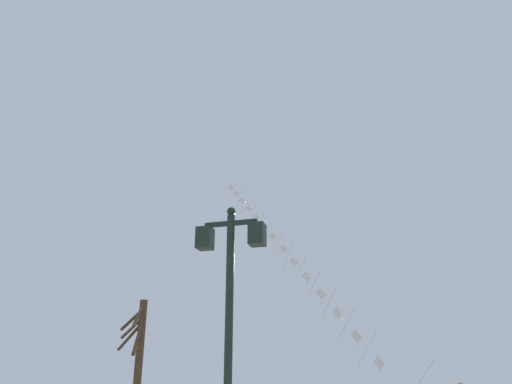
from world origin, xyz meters
TOP-DOWN VIEW (x-y plane):
  - twin_lantern_lamp_post at (-2.58, 7.99)m, footprint 1.27×0.28m
  - kite_train at (-5.15, 24.61)m, footprint 12.08×16.24m
  - bare_tree at (-7.82, 14.62)m, footprint 1.58×1.96m

SIDE VIEW (x-z plane):
  - bare_tree at x=-7.82m, z-range 0.23..4.47m
  - twin_lantern_lamp_post at x=-2.58m, z-range 0.91..5.66m
  - kite_train at x=-5.15m, z-range 0.53..16.10m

